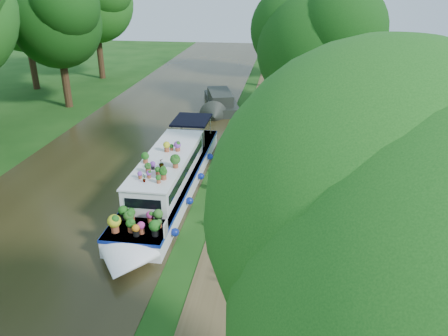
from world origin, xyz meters
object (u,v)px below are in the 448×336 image
at_px(second_boat, 220,102).
at_px(pedestrian_pink, 268,90).
at_px(pedestrian_dark, 268,77).
at_px(sandwich_board, 249,280).
at_px(plant_boat, 168,177).

distance_m(second_boat, pedestrian_pink, 4.50).
bearing_deg(pedestrian_dark, second_boat, -144.69).
distance_m(sandwich_board, pedestrian_dark, 27.92).
height_order(plant_boat, pedestrian_pink, plant_boat).
distance_m(sandwich_board, pedestrian_pink, 23.20).
bearing_deg(sandwich_board, pedestrian_dark, 104.53).
xyz_separation_m(plant_boat, sandwich_board, (4.20, -6.11, -0.42)).
bearing_deg(second_boat, plant_boat, -107.01).
distance_m(second_boat, pedestrian_dark, 8.31).
relative_size(pedestrian_pink, pedestrian_dark, 0.96).
height_order(plant_boat, pedestrian_dark, plant_boat).
distance_m(plant_boat, second_boat, 14.09).
distance_m(plant_boat, pedestrian_pink, 17.44).
relative_size(plant_boat, pedestrian_dark, 8.00).
height_order(sandwich_board, pedestrian_dark, pedestrian_dark).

